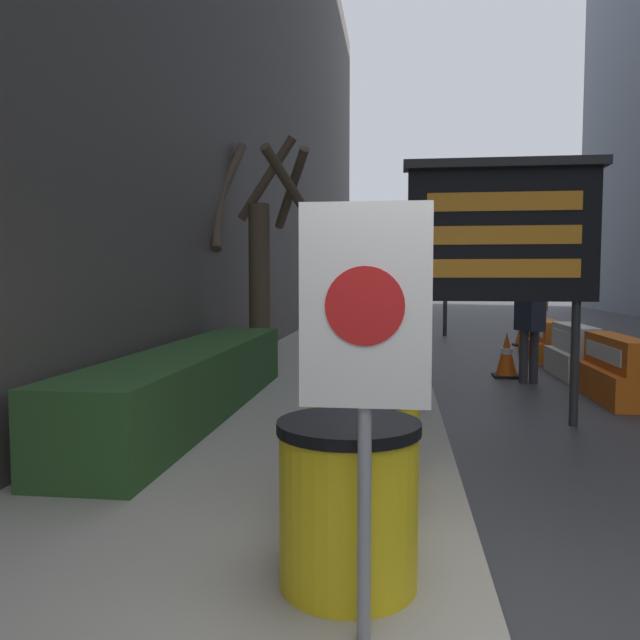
% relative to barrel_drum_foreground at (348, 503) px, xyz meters
% --- Properties ---
extents(hedge_strip, '(0.90, 5.49, 0.77)m').
position_rel_barrel_drum_foreground_xyz_m(hedge_strip, '(-2.08, 3.75, -0.04)').
color(hedge_strip, '#284C23').
rests_on(hedge_strip, sidewalk_left).
extents(bare_tree, '(1.92, 2.06, 4.02)m').
position_rel_barrel_drum_foreground_xyz_m(bare_tree, '(-2.10, 7.25, 1.63)').
color(bare_tree, '#4C3D2D').
rests_on(bare_tree, sidewalk_left).
extents(barrel_drum_foreground, '(0.74, 0.74, 0.85)m').
position_rel_barrel_drum_foreground_xyz_m(barrel_drum_foreground, '(0.00, 0.00, 0.00)').
color(barrel_drum_foreground, yellow).
rests_on(barrel_drum_foreground, sidewalk_left).
extents(barrel_drum_middle, '(0.74, 0.74, 0.85)m').
position_rel_barrel_drum_foreground_xyz_m(barrel_drum_middle, '(0.02, 0.86, 0.00)').
color(barrel_drum_middle, yellow).
rests_on(barrel_drum_middle, sidewalk_left).
extents(barrel_drum_back, '(0.74, 0.74, 0.85)m').
position_rel_barrel_drum_foreground_xyz_m(barrel_drum_back, '(0.06, 1.72, 0.00)').
color(barrel_drum_back, yellow).
rests_on(barrel_drum_back, sidewalk_left).
extents(warning_sign, '(0.56, 0.08, 1.89)m').
position_rel_barrel_drum_foreground_xyz_m(warning_sign, '(0.11, -0.50, 0.88)').
color(warning_sign, gray).
rests_on(warning_sign, sidewalk_left).
extents(message_board, '(2.27, 0.36, 3.07)m').
position_rel_barrel_drum_foreground_xyz_m(message_board, '(1.43, 4.37, 1.65)').
color(message_board, '#28282B').
rests_on(message_board, ground_plane).
extents(jersey_barrier_orange_far, '(0.64, 1.83, 0.90)m').
position_rel_barrel_drum_foreground_xyz_m(jersey_barrier_orange_far, '(3.30, 5.98, -0.19)').
color(jersey_barrier_orange_far, orange).
rests_on(jersey_barrier_orange_far, ground_plane).
extents(jersey_barrier_white, '(0.64, 1.67, 0.90)m').
position_rel_barrel_drum_foreground_xyz_m(jersey_barrier_white, '(3.30, 8.10, -0.19)').
color(jersey_barrier_white, silver).
rests_on(jersey_barrier_white, ground_plane).
extents(jersey_barrier_orange_near, '(0.65, 2.03, 0.84)m').
position_rel_barrel_drum_foreground_xyz_m(jersey_barrier_orange_near, '(3.30, 10.41, -0.21)').
color(jersey_barrier_orange_near, orange).
rests_on(jersey_barrier_orange_near, ground_plane).
extents(traffic_cone_near, '(0.39, 0.39, 0.70)m').
position_rel_barrel_drum_foreground_xyz_m(traffic_cone_near, '(3.37, 8.09, -0.24)').
color(traffic_cone_near, black).
rests_on(traffic_cone_near, ground_plane).
extents(traffic_cone_mid, '(0.44, 0.44, 0.79)m').
position_rel_barrel_drum_foreground_xyz_m(traffic_cone_mid, '(2.12, 7.90, -0.20)').
color(traffic_cone_mid, black).
rests_on(traffic_cone_mid, ground_plane).
extents(traffic_cone_far, '(0.41, 0.41, 0.73)m').
position_rel_barrel_drum_foreground_xyz_m(traffic_cone_far, '(3.35, 12.99, -0.23)').
color(traffic_cone_far, black).
rests_on(traffic_cone_far, ground_plane).
extents(traffic_light_near_curb, '(0.28, 0.44, 4.45)m').
position_rel_barrel_drum_foreground_xyz_m(traffic_light_near_curb, '(1.62, 15.32, 2.62)').
color(traffic_light_near_curb, '#2D2D30').
rests_on(traffic_light_near_curb, ground_plane).
extents(pedestrian_worker, '(0.45, 0.54, 1.78)m').
position_rel_barrel_drum_foreground_xyz_m(pedestrian_worker, '(2.37, 7.33, 0.46)').
color(pedestrian_worker, '#333338').
rests_on(pedestrian_worker, ground_plane).
extents(pedestrian_passerby, '(0.53, 0.47, 1.73)m').
position_rel_barrel_drum_foreground_xyz_m(pedestrian_passerby, '(3.82, 13.53, 0.44)').
color(pedestrian_passerby, '#514C42').
rests_on(pedestrian_passerby, ground_plane).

